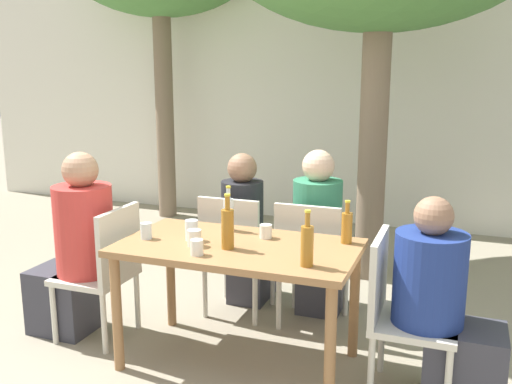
# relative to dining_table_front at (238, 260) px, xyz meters

# --- Properties ---
(ground_plane) EXTENTS (30.00, 30.00, 0.00)m
(ground_plane) POSITION_rel_dining_table_front_xyz_m (0.00, 0.00, -0.65)
(ground_plane) COLOR gray
(cafe_building_wall) EXTENTS (10.00, 0.08, 2.80)m
(cafe_building_wall) POSITION_rel_dining_table_front_xyz_m (0.00, 3.43, 0.75)
(cafe_building_wall) COLOR white
(cafe_building_wall) RESTS_ON ground_plane
(dining_table_front) EXTENTS (1.38, 0.76, 0.74)m
(dining_table_front) POSITION_rel_dining_table_front_xyz_m (0.00, 0.00, 0.00)
(dining_table_front) COLOR #996B42
(dining_table_front) RESTS_ON ground_plane
(patio_chair_0) EXTENTS (0.44, 0.44, 0.88)m
(patio_chair_0) POSITION_rel_dining_table_front_xyz_m (-0.92, 0.00, -0.16)
(patio_chair_0) COLOR beige
(patio_chair_0) RESTS_ON ground_plane
(patio_chair_1) EXTENTS (0.44, 0.44, 0.88)m
(patio_chair_1) POSITION_rel_dining_table_front_xyz_m (0.92, 0.00, -0.16)
(patio_chair_1) COLOR beige
(patio_chair_1) RESTS_ON ground_plane
(patio_chair_2) EXTENTS (0.44, 0.44, 0.88)m
(patio_chair_2) POSITION_rel_dining_table_front_xyz_m (-0.28, 0.61, -0.16)
(patio_chair_2) COLOR beige
(patio_chair_2) RESTS_ON ground_plane
(patio_chair_3) EXTENTS (0.44, 0.44, 0.88)m
(patio_chair_3) POSITION_rel_dining_table_front_xyz_m (0.28, 0.61, -0.16)
(patio_chair_3) COLOR beige
(patio_chair_3) RESTS_ON ground_plane
(person_seated_0) EXTENTS (0.59, 0.37, 1.23)m
(person_seated_0) POSITION_rel_dining_table_front_xyz_m (-1.15, -0.00, -0.09)
(person_seated_0) COLOR #383842
(person_seated_0) RESTS_ON ground_plane
(person_seated_1) EXTENTS (0.59, 0.37, 1.11)m
(person_seated_1) POSITION_rel_dining_table_front_xyz_m (1.16, -0.00, -0.15)
(person_seated_1) COLOR #383842
(person_seated_1) RESTS_ON ground_plane
(person_seated_2) EXTENTS (0.30, 0.55, 1.16)m
(person_seated_2) POSITION_rel_dining_table_front_xyz_m (-0.28, 0.85, -0.14)
(person_seated_2) COLOR #383842
(person_seated_2) RESTS_ON ground_plane
(person_seated_3) EXTENTS (0.34, 0.57, 1.21)m
(person_seated_3) POSITION_rel_dining_table_front_xyz_m (0.28, 0.84, -0.11)
(person_seated_3) COLOR #383842
(person_seated_3) RESTS_ON ground_plane
(amber_bottle_0) EXTENTS (0.07, 0.07, 0.30)m
(amber_bottle_0) POSITION_rel_dining_table_front_xyz_m (0.47, -0.22, 0.21)
(amber_bottle_0) COLOR #9E661E
(amber_bottle_0) RESTS_ON dining_table_front
(amber_bottle_1) EXTENTS (0.06, 0.06, 0.25)m
(amber_bottle_1) POSITION_rel_dining_table_front_xyz_m (0.58, 0.25, 0.19)
(amber_bottle_1) COLOR #9E661E
(amber_bottle_1) RESTS_ON dining_table_front
(amber_bottle_2) EXTENTS (0.07, 0.07, 0.32)m
(amber_bottle_2) POSITION_rel_dining_table_front_xyz_m (-0.03, -0.09, 0.22)
(amber_bottle_2) COLOR #9E661E
(amber_bottle_2) RESTS_ON dining_table_front
(water_bottle_3) EXTENTS (0.06, 0.06, 0.28)m
(water_bottle_3) POSITION_rel_dining_table_front_xyz_m (-0.17, 0.26, 0.20)
(water_bottle_3) COLOR silver
(water_bottle_3) RESTS_ON dining_table_front
(drinking_glass_0) EXTENTS (0.07, 0.07, 0.09)m
(drinking_glass_0) POSITION_rel_dining_table_front_xyz_m (-0.14, -0.25, 0.14)
(drinking_glass_0) COLOR silver
(drinking_glass_0) RESTS_ON dining_table_front
(drinking_glass_1) EXTENTS (0.07, 0.07, 0.10)m
(drinking_glass_1) POSITION_rel_dining_table_front_xyz_m (-0.56, -0.08, 0.14)
(drinking_glass_1) COLOR silver
(drinking_glass_1) RESTS_ON dining_table_front
(drinking_glass_2) EXTENTS (0.08, 0.08, 0.10)m
(drinking_glass_2) POSITION_rel_dining_table_front_xyz_m (-0.22, -0.11, 0.14)
(drinking_glass_2) COLOR silver
(drinking_glass_2) RESTS_ON dining_table_front
(drinking_glass_3) EXTENTS (0.08, 0.08, 0.08)m
(drinking_glass_3) POSITION_rel_dining_table_front_xyz_m (0.11, 0.18, 0.13)
(drinking_glass_3) COLOR silver
(drinking_glass_3) RESTS_ON dining_table_front
(drinking_glass_4) EXTENTS (0.08, 0.08, 0.12)m
(drinking_glass_4) POSITION_rel_dining_table_front_xyz_m (-0.29, -0.02, 0.15)
(drinking_glass_4) COLOR white
(drinking_glass_4) RESTS_ON dining_table_front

